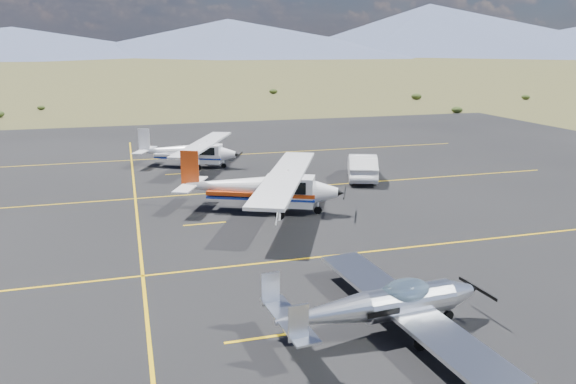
{
  "coord_description": "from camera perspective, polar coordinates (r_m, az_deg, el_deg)",
  "views": [
    {
      "loc": [
        -6.19,
        -17.5,
        8.05
      ],
      "look_at": [
        0.67,
        6.21,
        1.6
      ],
      "focal_mm": 35.0,
      "sensor_mm": 36.0,
      "label": 1
    }
  ],
  "objects": [
    {
      "name": "ground",
      "position": [
        20.23,
        3.1,
        -8.82
      ],
      "size": [
        1600.0,
        1600.0,
        0.0
      ],
      "primitive_type": "plane",
      "color": "#383D1C",
      "rests_on": "ground"
    },
    {
      "name": "apron",
      "position": [
        26.52,
        -1.87,
        -3.03
      ],
      "size": [
        72.0,
        72.0,
        0.02
      ],
      "primitive_type": "cube",
      "color": "black",
      "rests_on": "ground"
    },
    {
      "name": "aircraft_low_wing",
      "position": [
        16.5,
        9.85,
        -11.21
      ],
      "size": [
        6.33,
        8.81,
        1.91
      ],
      "rotation": [
        0.0,
        0.0,
        0.08
      ],
      "color": "silver",
      "rests_on": "apron"
    },
    {
      "name": "aircraft_cessna",
      "position": [
        27.7,
        -2.68,
        0.6
      ],
      "size": [
        8.66,
        11.46,
        3.01
      ],
      "rotation": [
        0.0,
        0.0,
        -0.42
      ],
      "color": "white",
      "rests_on": "apron"
    },
    {
      "name": "aircraft_plain",
      "position": [
        38.71,
        -10.05,
        4.15
      ],
      "size": [
        7.44,
        9.86,
        2.59
      ],
      "rotation": [
        0.0,
        0.0,
        -0.42
      ],
      "color": "white",
      "rests_on": "apron"
    },
    {
      "name": "sedan",
      "position": [
        35.05,
        7.54,
        2.59
      ],
      "size": [
        3.28,
        5.13,
        1.6
      ],
      "primitive_type": "imported",
      "rotation": [
        0.0,
        0.0,
        2.78
      ],
      "color": "white",
      "rests_on": "apron"
    }
  ]
}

